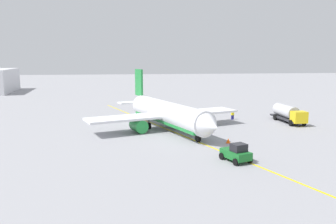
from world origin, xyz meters
The scene contains 7 objects.
ground_plane centered at (0.00, 0.00, 0.00)m, with size 400.00×400.00×0.00m, color #939399.
airplane centered at (-0.45, -0.15, 2.67)m, with size 29.08×26.90×9.71m.
fuel_tanker centered at (-3.37, 23.09, 1.72)m, with size 9.84×2.89×3.15m.
pushback_tug centered at (18.68, 5.33, 1.01)m, with size 4.06×3.29×2.20m.
refueling_worker centered at (-7.81, 13.83, 0.82)m, with size 0.54×0.62×1.71m.
safety_cone_nose centered at (10.25, 7.12, 0.36)m, with size 0.64×0.64×0.71m, color #F2590F.
taxi_line_marking centered at (0.00, 0.00, 0.01)m, with size 67.27×0.30×0.01m, color yellow.
Camera 1 is at (55.34, -7.85, 11.84)m, focal length 36.47 mm.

